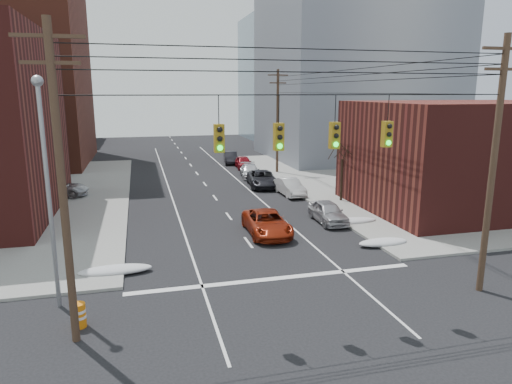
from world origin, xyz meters
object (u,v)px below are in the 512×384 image
parked_car_c (262,179)px  construction_barrel (79,315)px  parked_car_a (328,212)px  lot_car_a (27,197)px  lot_car_d (0,198)px  parked_car_f (230,158)px  parked_car_b (290,187)px  parked_car_d (250,171)px  red_pickup (267,223)px  lot_car_b (57,189)px  parked_car_e (244,162)px

parked_car_c → construction_barrel: 27.05m
parked_car_a → lot_car_a: size_ratio=1.03×
lot_car_d → parked_car_c: bearing=-80.7°
parked_car_f → lot_car_a: bearing=-130.1°
parked_car_f → parked_car_b: bearing=-78.3°
parked_car_f → construction_barrel: parked_car_f is taller
parked_car_c → parked_car_d: bearing=96.5°
parked_car_c → parked_car_f: parked_car_c is taller
red_pickup → lot_car_b: lot_car_b is taller
parked_car_a → parked_car_f: 27.29m
parked_car_c → construction_barrel: bearing=-113.1°
parked_car_c → lot_car_b: bearing=-171.6°
parked_car_e → construction_barrel: bearing=-108.0°
parked_car_c → lot_car_b: size_ratio=1.09×
parked_car_f → red_pickup: bearing=-89.5°
red_pickup → lot_car_b: 19.71m
parked_car_d → lot_car_d: lot_car_d is taller
red_pickup → lot_car_d: (-17.91, 11.15, 0.08)m
parked_car_e → parked_car_b: bearing=-82.4°
construction_barrel → lot_car_b: bearing=100.4°
parked_car_b → parked_car_e: (-0.74, 14.52, -0.00)m
parked_car_c → parked_car_d: 5.01m
lot_car_b → construction_barrel: bearing=-165.7°
red_pickup → parked_car_c: (3.55, 14.09, 0.03)m
parked_car_d → construction_barrel: size_ratio=4.83×
red_pickup → lot_car_d: lot_car_d is taller
lot_car_a → lot_car_b: (1.75, 2.70, 0.01)m
parked_car_a → parked_car_e: (-0.59, 23.07, -0.01)m
parked_car_b → parked_car_d: (-1.32, 9.04, -0.05)m
parked_car_b → lot_car_b: (-19.13, 3.57, 0.12)m
parked_car_b → parked_car_f: (-1.45, 18.72, 0.01)m
parked_car_c → parked_car_b: bearing=-64.5°
parked_car_f → construction_barrel: 40.40m
parked_car_e → parked_car_f: parked_car_f is taller
parked_car_a → construction_barrel: (-14.74, -10.84, -0.24)m
red_pickup → parked_car_f: bearing=85.0°
lot_car_a → parked_car_a: bearing=-121.0°
parked_car_d → parked_car_e: parked_car_e is taller
parked_car_b → parked_car_c: (-1.35, 4.02, 0.03)m
parked_car_a → lot_car_a: (-20.72, 9.42, 0.10)m
red_pickup → parked_car_c: 14.53m
parked_car_a → parked_car_b: (0.16, 8.55, -0.01)m
parked_car_e → lot_car_d: lot_car_d is taller
construction_barrel → parked_car_c: bearing=59.9°
parked_car_d → parked_car_f: (-0.14, 9.68, 0.06)m
parked_car_e → lot_car_b: 21.40m
parked_car_e → construction_barrel: size_ratio=4.40×
parked_car_d → parked_car_a: bearing=-79.3°
lot_car_a → lot_car_d: (-1.93, 0.21, -0.03)m
construction_barrel → lot_car_d: bearing=111.1°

